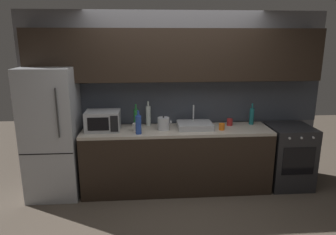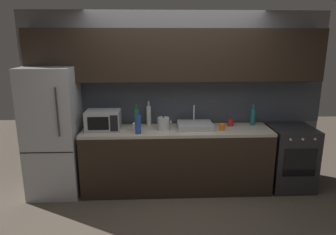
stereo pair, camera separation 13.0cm
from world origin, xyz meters
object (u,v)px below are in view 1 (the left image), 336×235
object	(u,v)px
microwave	(103,121)
mug_orange	(222,127)
wine_bottle_blue	(138,124)
mug_white	(135,127)
wine_bottle_green	(136,118)
kettle	(164,124)
wine_bottle_teal	(252,116)
wine_bottle_clear	(148,115)
mug_red	(230,122)
oven_range	(288,156)
refrigerator	(52,133)

from	to	relation	value
microwave	mug_orange	bearing A→B (deg)	-3.68
wine_bottle_blue	mug_white	size ratio (longest dim) A/B	2.99
wine_bottle_green	wine_bottle_blue	xyz separation A→B (m)	(0.04, -0.33, -0.01)
kettle	microwave	bearing A→B (deg)	177.35
microwave	mug_white	world-z (taller)	microwave
kettle	wine_bottle_teal	distance (m)	1.31
wine_bottle_clear	wine_bottle_blue	xyz separation A→B (m)	(-0.14, -0.41, -0.02)
wine_bottle_green	wine_bottle_clear	size ratio (longest dim) A/B	0.93
mug_red	wine_bottle_teal	bearing A→B (deg)	5.78
oven_range	wine_bottle_green	world-z (taller)	wine_bottle_green
mug_red	wine_bottle_green	bearing A→B (deg)	179.18
oven_range	wine_bottle_clear	world-z (taller)	wine_bottle_clear
wine_bottle_teal	mug_orange	world-z (taller)	wine_bottle_teal
microwave	kettle	size ratio (longest dim) A/B	2.32
oven_range	mug_red	size ratio (longest dim) A/B	9.13
kettle	mug_white	bearing A→B (deg)	-176.29
microwave	wine_bottle_blue	world-z (taller)	wine_bottle_blue
kettle	mug_red	bearing A→B (deg)	8.70
kettle	mug_red	distance (m)	0.98
mug_orange	mug_white	distance (m)	1.18
wine_bottle_teal	mug_orange	xyz separation A→B (m)	(-0.50, -0.25, -0.08)
refrigerator	wine_bottle_teal	bearing A→B (deg)	3.31
mug_orange	wine_bottle_teal	bearing A→B (deg)	26.33
refrigerator	oven_range	size ratio (longest dim) A/B	1.96
refrigerator	wine_bottle_teal	world-z (taller)	refrigerator
microwave	mug_white	bearing A→B (deg)	-8.14
kettle	mug_orange	world-z (taller)	kettle
wine_bottle_blue	mug_orange	size ratio (longest dim) A/B	3.44
kettle	refrigerator	bearing A→B (deg)	179.25
refrigerator	wine_bottle_clear	xyz separation A→B (m)	(1.30, 0.22, 0.16)
refrigerator	kettle	world-z (taller)	refrigerator
refrigerator	oven_range	xyz separation A→B (m)	(3.33, -0.00, -0.43)
wine_bottle_blue	mug_orange	distance (m)	1.14
wine_bottle_teal	mug_white	world-z (taller)	wine_bottle_teal
wine_bottle_teal	mug_orange	distance (m)	0.56
wine_bottle_clear	mug_orange	bearing A→B (deg)	-17.07
mug_red	kettle	bearing A→B (deg)	-171.30
wine_bottle_clear	wine_bottle_teal	bearing A→B (deg)	-2.28
refrigerator	kettle	xyz separation A→B (m)	(1.50, -0.02, 0.10)
microwave	mug_white	xyz separation A→B (m)	(0.44, -0.06, -0.08)
refrigerator	oven_range	bearing A→B (deg)	-0.02
microwave	wine_bottle_clear	bearing A→B (deg)	18.20
kettle	wine_bottle_green	bearing A→B (deg)	156.21
mug_orange	oven_range	bearing A→B (deg)	4.68
microwave	mug_red	xyz separation A→B (m)	(1.79, 0.11, -0.09)
mug_orange	mug_red	xyz separation A→B (m)	(0.17, 0.21, 0.00)
kettle	wine_bottle_blue	world-z (taller)	wine_bottle_blue
wine_bottle_green	wine_bottle_teal	bearing A→B (deg)	0.49
refrigerator	wine_bottle_blue	bearing A→B (deg)	-9.09
refrigerator	wine_bottle_clear	size ratio (longest dim) A/B	5.00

